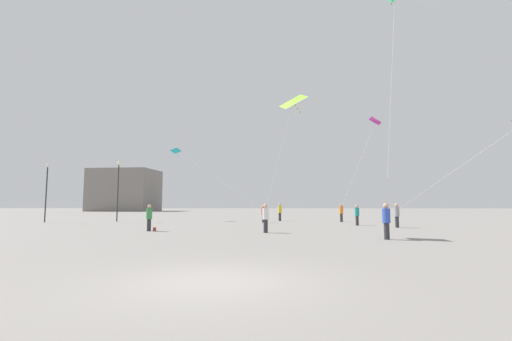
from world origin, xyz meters
TOP-DOWN VIEW (x-y plane):
  - ground_plane at (0.00, 0.00)m, footprint 300.00×300.00m
  - person_in_green at (-6.66, 14.72)m, footprint 0.38×0.38m
  - person_in_blue at (7.13, 9.87)m, footprint 0.39×0.39m
  - person_in_white at (1.01, 13.79)m, footprint 0.39×0.39m
  - person_in_grey at (10.86, 19.01)m, footprint 0.40×0.40m
  - person_in_orange at (8.37, 27.50)m, footprint 0.40×0.40m
  - person_in_red at (0.59, 25.74)m, footprint 0.37×0.37m
  - person_in_yellow at (2.25, 29.12)m, footprint 0.41×0.41m
  - person_in_teal at (8.49, 21.56)m, footprint 0.37×0.37m
  - kite_magenta_delta at (12.48, 29.06)m, footprint 5.01×2.33m
  - kite_lime_delta at (2.62, 11.84)m, footprint 2.53×2.92m
  - kite_cyan_delta at (-8.94, 30.00)m, footprint 10.48×4.91m
  - building_left_hall at (-37.00, 82.00)m, footprint 16.34×13.15m
  - lamppost_east at (-20.82, 25.45)m, footprint 0.36×0.36m
  - lamppost_west at (-14.38, 27.14)m, footprint 0.36×0.36m
  - handbag_beside_flyer at (-6.31, 14.82)m, footprint 0.17×0.33m

SIDE VIEW (x-z plane):
  - ground_plane at x=0.00m, z-range 0.00..0.00m
  - handbag_beside_flyer at x=-6.31m, z-range 0.00..0.24m
  - person_in_red at x=0.59m, z-range 0.08..1.76m
  - person_in_teal at x=8.49m, z-range 0.08..1.80m
  - person_in_green at x=-6.66m, z-range 0.08..1.82m
  - person_in_white at x=1.01m, z-range 0.09..1.87m
  - person_in_blue at x=7.13m, z-range 0.09..1.90m
  - person_in_orange at x=8.37m, z-range 0.09..1.90m
  - person_in_grey at x=10.86m, z-range 0.09..1.91m
  - person_in_yellow at x=2.25m, z-range 0.09..1.96m
  - lamppost_east at x=-20.82m, z-range 0.91..6.68m
  - lamppost_west at x=-14.38m, z-range 0.93..7.08m
  - building_left_hall at x=-37.00m, z-range 0.00..10.79m
  - kite_cyan_delta at x=-8.94m, z-range 4.14..10.82m
  - kite_lime_delta at x=2.62m, z-range 4.25..11.08m
  - kite_magenta_delta at x=12.48m, z-range 5.63..15.42m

